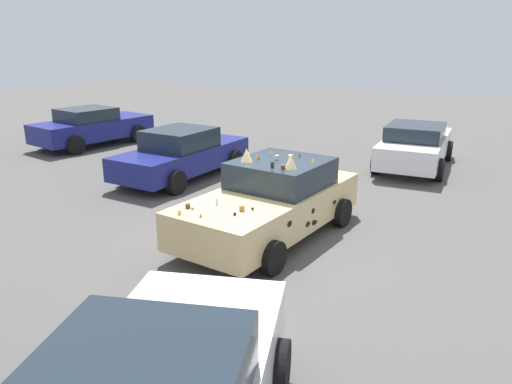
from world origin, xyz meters
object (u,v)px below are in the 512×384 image
Objects in this scene: parked_sedan_far_right at (415,145)px; parked_sedan_far_left at (92,126)px; art_car_decorated at (272,201)px; parked_sedan_row_back_center at (182,154)px.

parked_sedan_far_left reaches higher than parked_sedan_far_right.
art_car_decorated is 4.97m from parked_sedan_row_back_center.
parked_sedan_row_back_center is at bearing -116.34° from art_car_decorated.
parked_sedan_far_right is at bearing -68.60° from parked_sedan_far_left.
parked_sedan_far_right is 0.98× the size of parked_sedan_row_back_center.
art_car_decorated is at bearing -105.83° from parked_sedan_far_left.
art_car_decorated is 1.03× the size of parked_sedan_row_back_center.
parked_sedan_far_right is 7.11m from parked_sedan_row_back_center.
parked_sedan_far_right is 11.52m from parked_sedan_far_left.
parked_sedan_far_right is 0.95× the size of parked_sedan_far_left.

